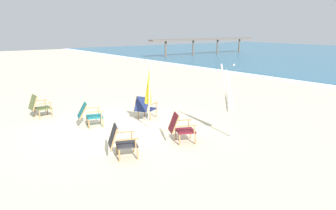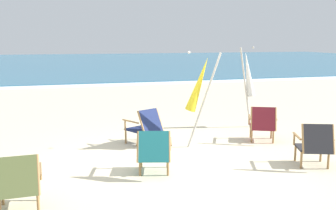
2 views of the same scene
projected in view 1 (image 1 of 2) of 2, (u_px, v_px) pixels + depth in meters
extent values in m
plane|color=beige|center=(118.00, 127.00, 10.30)|extent=(80.00, 80.00, 0.00)
cube|color=white|center=(327.00, 85.00, 17.61)|extent=(80.00, 1.10, 0.06)
cube|color=maroon|center=(185.00, 131.00, 8.90)|extent=(0.67, 0.66, 0.04)
cube|color=maroon|center=(174.00, 123.00, 8.78)|extent=(0.54, 0.40, 0.50)
cylinder|color=olive|center=(191.00, 133.00, 9.20)|extent=(0.04, 0.04, 0.32)
cylinder|color=olive|center=(195.00, 139.00, 8.76)|extent=(0.04, 0.04, 0.32)
cylinder|color=olive|center=(176.00, 134.00, 9.12)|extent=(0.04, 0.04, 0.32)
cylinder|color=olive|center=(180.00, 140.00, 8.67)|extent=(0.04, 0.04, 0.32)
cube|color=olive|center=(182.00, 120.00, 9.12)|extent=(0.26, 0.49, 0.02)
cylinder|color=olive|center=(189.00, 124.00, 9.18)|extent=(0.04, 0.04, 0.22)
cube|color=olive|center=(187.00, 126.00, 8.58)|extent=(0.26, 0.49, 0.02)
cylinder|color=olive|center=(194.00, 130.00, 8.64)|extent=(0.04, 0.04, 0.22)
cylinder|color=olive|center=(172.00, 120.00, 9.03)|extent=(0.13, 0.22, 0.50)
cylinder|color=olive|center=(176.00, 126.00, 8.54)|extent=(0.13, 0.22, 0.50)
cube|color=#19234C|center=(147.00, 109.00, 11.31)|extent=(0.68, 0.67, 0.04)
cube|color=#19234C|center=(142.00, 104.00, 10.95)|extent=(0.56, 0.45, 0.49)
cylinder|color=olive|center=(145.00, 111.00, 11.63)|extent=(0.04, 0.04, 0.32)
cylinder|color=olive|center=(156.00, 113.00, 11.43)|extent=(0.04, 0.04, 0.32)
cylinder|color=olive|center=(138.00, 114.00, 11.26)|extent=(0.04, 0.04, 0.32)
cylinder|color=olive|center=(150.00, 116.00, 11.05)|extent=(0.04, 0.04, 0.32)
cube|color=olive|center=(140.00, 102.00, 11.36)|extent=(0.28, 0.49, 0.02)
cylinder|color=olive|center=(143.00, 104.00, 11.55)|extent=(0.04, 0.04, 0.22)
cube|color=olive|center=(154.00, 104.00, 11.12)|extent=(0.28, 0.49, 0.02)
cylinder|color=olive|center=(157.00, 106.00, 11.31)|extent=(0.04, 0.04, 0.22)
cylinder|color=olive|center=(135.00, 104.00, 11.06)|extent=(0.15, 0.25, 0.49)
cylinder|color=olive|center=(149.00, 105.00, 10.84)|extent=(0.15, 0.25, 0.49)
cube|color=#28282D|center=(127.00, 144.00, 7.86)|extent=(0.65, 0.63, 0.04)
cube|color=#28282D|center=(113.00, 136.00, 7.72)|extent=(0.53, 0.36, 0.50)
cylinder|color=olive|center=(134.00, 146.00, 8.17)|extent=(0.04, 0.04, 0.32)
cylinder|color=olive|center=(138.00, 153.00, 7.74)|extent=(0.04, 0.04, 0.32)
cylinder|color=olive|center=(117.00, 148.00, 8.06)|extent=(0.04, 0.04, 0.32)
cylinder|color=olive|center=(119.00, 155.00, 7.62)|extent=(0.04, 0.04, 0.32)
cube|color=olive|center=(124.00, 132.00, 8.07)|extent=(0.22, 0.51, 0.02)
cylinder|color=olive|center=(132.00, 136.00, 8.14)|extent=(0.04, 0.04, 0.22)
cube|color=olive|center=(128.00, 139.00, 7.54)|extent=(0.22, 0.51, 0.02)
cylinder|color=olive|center=(136.00, 143.00, 7.62)|extent=(0.04, 0.04, 0.22)
cylinder|color=olive|center=(112.00, 133.00, 7.95)|extent=(0.11, 0.20, 0.51)
cylinder|color=olive|center=(114.00, 139.00, 7.48)|extent=(0.11, 0.20, 0.51)
cube|color=#515B33|center=(43.00, 108.00, 11.43)|extent=(0.54, 0.50, 0.04)
cube|color=#515B33|center=(33.00, 103.00, 11.17)|extent=(0.50, 0.23, 0.50)
cylinder|color=olive|center=(47.00, 110.00, 11.78)|extent=(0.04, 0.04, 0.32)
cylinder|color=olive|center=(52.00, 113.00, 11.42)|extent=(0.04, 0.04, 0.32)
cylinder|color=olive|center=(35.00, 112.00, 11.51)|extent=(0.04, 0.04, 0.32)
cylinder|color=olive|center=(39.00, 115.00, 11.16)|extent=(0.04, 0.04, 0.32)
cube|color=olive|center=(39.00, 101.00, 11.58)|extent=(0.06, 0.53, 0.02)
cylinder|color=olive|center=(45.00, 103.00, 11.72)|extent=(0.04, 0.04, 0.22)
cube|color=olive|center=(45.00, 103.00, 11.16)|extent=(0.06, 0.53, 0.02)
cylinder|color=olive|center=(51.00, 106.00, 11.29)|extent=(0.04, 0.04, 0.22)
cylinder|color=olive|center=(31.00, 101.00, 11.37)|extent=(0.05, 0.22, 0.50)
cylinder|color=olive|center=(35.00, 104.00, 10.98)|extent=(0.05, 0.22, 0.50)
cube|color=#196066|center=(95.00, 116.00, 10.34)|extent=(0.63, 0.60, 0.04)
cube|color=#196066|center=(82.00, 111.00, 10.16)|extent=(0.55, 0.41, 0.47)
cylinder|color=olive|center=(100.00, 119.00, 10.67)|extent=(0.04, 0.04, 0.32)
cylinder|color=olive|center=(103.00, 123.00, 10.24)|extent=(0.04, 0.04, 0.32)
cylinder|color=olive|center=(87.00, 120.00, 10.51)|extent=(0.04, 0.04, 0.32)
cylinder|color=olive|center=(89.00, 124.00, 10.09)|extent=(0.04, 0.04, 0.32)
cube|color=olive|center=(92.00, 108.00, 10.54)|extent=(0.17, 0.52, 0.02)
cylinder|color=olive|center=(98.00, 111.00, 10.63)|extent=(0.04, 0.04, 0.22)
cube|color=olive|center=(95.00, 112.00, 10.03)|extent=(0.17, 0.52, 0.02)
cylinder|color=olive|center=(101.00, 115.00, 10.12)|extent=(0.04, 0.04, 0.22)
cylinder|color=olive|center=(81.00, 109.00, 10.39)|extent=(0.11, 0.29, 0.47)
cylinder|color=olive|center=(83.00, 112.00, 9.93)|extent=(0.11, 0.29, 0.47)
cylinder|color=#B7B2A8|center=(149.00, 98.00, 9.80)|extent=(0.64, 0.32, 2.01)
cone|color=yellow|center=(149.00, 86.00, 9.82)|extent=(0.60, 0.43, 1.17)
sphere|color=#B7B2A8|center=(147.00, 64.00, 9.87)|extent=(0.06, 0.06, 0.06)
cylinder|color=#B7B2A8|center=(226.00, 101.00, 9.31)|extent=(0.44, 0.14, 2.07)
cone|color=white|center=(229.00, 88.00, 9.18)|extent=(0.47, 0.31, 1.18)
sphere|color=#B7B2A8|center=(234.00, 65.00, 8.94)|extent=(0.06, 0.06, 0.06)
cube|color=brown|center=(206.00, 39.00, 36.58)|extent=(0.90, 14.86, 0.16)
cylinder|color=brown|center=(166.00, 49.00, 33.56)|extent=(0.20, 0.20, 1.83)
cylinder|color=brown|center=(193.00, 48.00, 35.71)|extent=(0.20, 0.20, 1.83)
cylinder|color=brown|center=(217.00, 47.00, 37.86)|extent=(0.20, 0.20, 1.83)
cylinder|color=brown|center=(239.00, 46.00, 40.01)|extent=(0.20, 0.20, 1.83)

